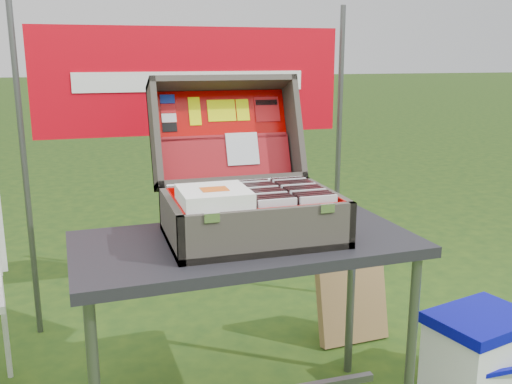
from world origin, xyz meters
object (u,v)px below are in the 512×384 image
object	(u,v)px
cooler	(479,354)
table	(246,336)
cardboard_box	(352,304)
suitcase	(247,162)

from	to	relation	value
cooler	table	bearing A→B (deg)	162.55
table	cardboard_box	distance (m)	0.90
cooler	cardboard_box	xyz separation A→B (m)	(-0.31, 0.59, 0.01)
table	cooler	distance (m)	1.04
cooler	cardboard_box	world-z (taller)	cardboard_box
suitcase	cardboard_box	xyz separation A→B (m)	(0.69, 0.46, -0.86)
suitcase	cooler	bearing A→B (deg)	-7.69
suitcase	cooler	xyz separation A→B (m)	(0.99, -0.13, -0.87)
table	cooler	world-z (taller)	table
suitcase	cooler	distance (m)	1.33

